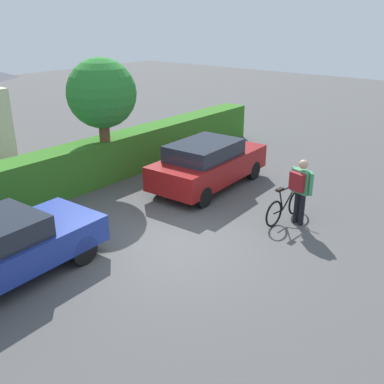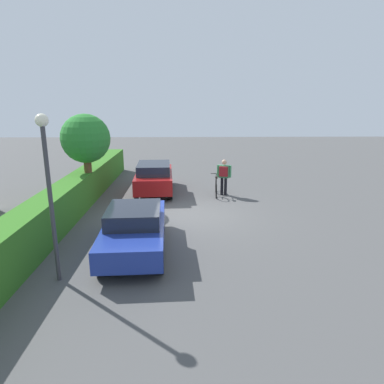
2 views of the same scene
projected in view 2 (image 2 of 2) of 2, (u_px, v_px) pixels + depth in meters
The scene contains 8 objects.
ground_plane at pixel (189, 214), 12.83m from camera, with size 60.00×60.00×0.00m, color #4B4B4B.
hedge_row at pixel (70, 199), 12.56m from camera, with size 17.92×0.90×1.30m, color #306D1F.
parked_car_near at pixel (135, 228), 9.57m from camera, with size 4.20×1.84×1.30m.
parked_car_far at pixel (154, 177), 15.85m from camera, with size 4.02×1.84×1.41m.
bicycle at pixel (216, 187), 15.43m from camera, with size 1.65×0.50×0.93m.
person_rider at pixel (224, 174), 15.28m from camera, with size 0.44×0.64×1.63m.
street_lamp at pixel (48, 176), 7.46m from camera, with size 0.28×0.28×3.88m.
tree_kerbside at pixel (86, 140), 13.74m from camera, with size 1.98×1.98×3.69m.
Camera 2 is at (-12.19, 0.16, 4.10)m, focal length 31.69 mm.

